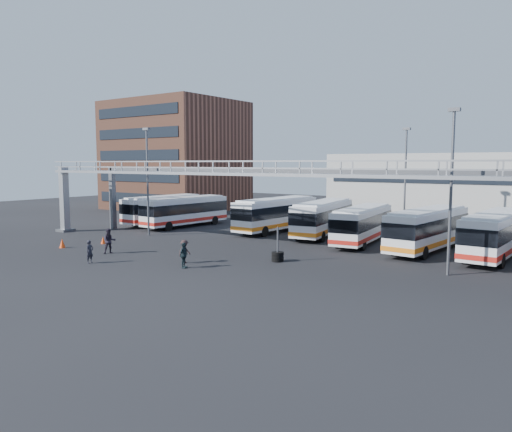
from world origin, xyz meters
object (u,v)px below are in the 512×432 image
Objects in this scene: bus_5 at (362,223)px; pedestrian_c at (184,252)px; bus_0 at (164,208)px; bus_3 at (276,213)px; pedestrian_d at (184,255)px; tire_stack at (278,256)px; bus_6 at (428,228)px; pedestrian_a at (90,252)px; bus_4 at (323,217)px; cone_right at (103,240)px; light_pole_back at (405,176)px; bus_7 at (497,233)px; bus_1 at (185,210)px; cone_left at (62,243)px; pedestrian_b at (109,241)px; light_pole_mid at (451,183)px; light_pole_left at (147,176)px.

pedestrian_c is at bearing -120.59° from bus_5.
bus_0 reaches higher than bus_5.
bus_3 is 18.84m from pedestrian_d.
bus_0 is 6.49× the size of pedestrian_c.
tire_stack reaches higher than pedestrian_c.
bus_0 is 0.99× the size of bus_5.
bus_5 is 0.95× the size of bus_6.
pedestrian_a is 6.93m from pedestrian_d.
bus_3 reaches higher than bus_4.
bus_4 reaches higher than pedestrian_d.
bus_5 is 17.15× the size of cone_right.
light_pole_back is 18.52m from tire_stack.
light_pole_back is 0.91× the size of bus_7.
light_pole_back is 12.45m from bus_7.
bus_3 is at bearing 162.19° from bus_5.
bus_4 is at bearing -27.07° from pedestrian_a.
light_pole_back reaches higher than bus_1.
cone_left reaches higher than cone_right.
bus_1 is (3.74, -0.40, 0.02)m from bus_0.
pedestrian_a is (-22.53, -18.33, -1.06)m from bus_7.
bus_3 reaches higher than pedestrian_b.
bus_5 is at bearing 179.21° from bus_7.
bus_6 reaches higher than bus_4.
light_pole_back is 28.21m from cone_right.
light_pole_back reaches higher than pedestrian_a.
bus_3 is 4.61× the size of tire_stack.
pedestrian_a is at bearing 95.44° from pedestrian_d.
light_pole_back is at bearing 28.68° from bus_4.
light_pole_mid is 0.91× the size of bus_4.
bus_3 is at bearing 123.60° from tire_stack.
light_pole_mid is 13.11m from bus_5.
bus_3 reaches higher than pedestrian_c.
bus_0 is 18.72m from pedestrian_b.
pedestrian_b is 0.79× the size of tire_stack.
bus_1 is 26.08m from bus_6.
cone_left is (-5.31, -0.58, -0.59)m from pedestrian_b.
bus_3 reaches higher than cone_left.
light_pole_left is at bearing -52.60° from bus_0.
pedestrian_d reaches higher than pedestrian_c.
bus_1 reaches higher than pedestrian_a.
light_pole_mid is 0.91× the size of bus_6.
pedestrian_c is 11.70m from cone_right.
cone_right is at bearing -154.04° from bus_7.
bus_6 is (4.43, -7.26, -3.87)m from light_pole_back.
bus_1 is 0.96× the size of bus_4.
bus_5 reaches higher than pedestrian_c.
light_pole_back is 27.46m from pedestrian_b.
bus_6 reaches higher than bus_0.
light_pole_back reaches higher than pedestrian_d.
bus_1 is 21.39m from tire_stack.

